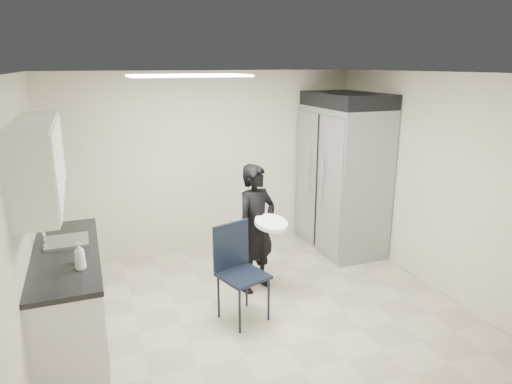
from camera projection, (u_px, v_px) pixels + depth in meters
name	position (u px, v px, depth m)	size (l,w,h in m)	color
floor	(257.00, 308.00, 5.19)	(4.50, 4.50, 0.00)	#B5A88E
ceiling	(258.00, 73.00, 4.49)	(4.50, 4.50, 0.00)	silver
back_wall	(208.00, 162.00, 6.64)	(4.50, 4.50, 0.00)	beige
left_wall	(23.00, 225.00, 4.07)	(4.00, 4.00, 0.00)	beige
right_wall	(428.00, 181.00, 5.61)	(4.00, 4.00, 0.00)	beige
ceiling_panel	(189.00, 76.00, 4.65)	(1.20, 0.60, 0.02)	white
lower_counter	(70.00, 296.00, 4.59)	(0.60, 1.90, 0.86)	silver
countertop	(65.00, 254.00, 4.47)	(0.64, 1.95, 0.05)	black
sink	(67.00, 246.00, 4.70)	(0.42, 0.40, 0.14)	gray
faucet	(44.00, 235.00, 4.59)	(0.02, 0.02, 0.24)	silver
upper_cabinets	(38.00, 161.00, 4.17)	(0.35, 1.80, 0.75)	silver
towel_dispenser	(42.00, 160.00, 5.24)	(0.22, 0.30, 0.35)	black
notice_sticker_left	(26.00, 229.00, 4.19)	(0.00, 0.12, 0.07)	yellow
notice_sticker_right	(28.00, 227.00, 4.38)	(0.00, 0.12, 0.07)	yellow
commercial_fridge	(343.00, 180.00, 6.68)	(0.80, 1.35, 2.10)	gray
fridge_compressor	(347.00, 100.00, 6.37)	(0.80, 1.35, 0.20)	black
folding_chair	(243.00, 276.00, 4.85)	(0.45, 0.45, 1.02)	black
man_tuxedo	(256.00, 228.00, 5.47)	(0.57, 0.38, 1.57)	black
bucket_lid	(271.00, 223.00, 5.26)	(0.39, 0.39, 0.05)	silver
soap_bottle_a	(80.00, 256.00, 4.06)	(0.10, 0.10, 0.26)	silver
soap_bottle_b	(79.00, 254.00, 4.20)	(0.08, 0.08, 0.17)	#A2A4AE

